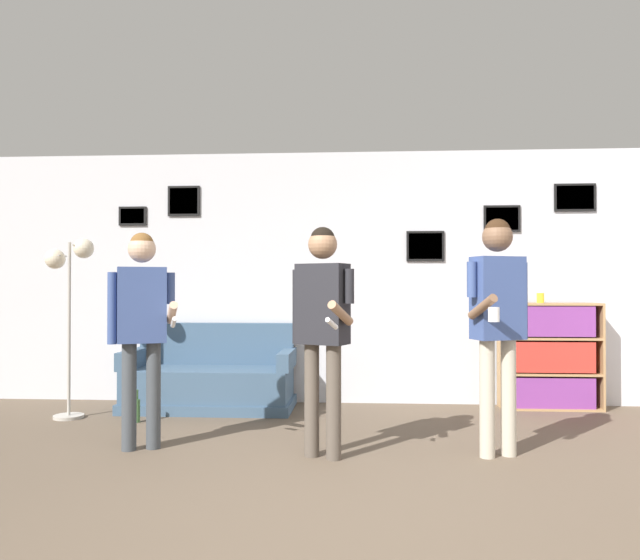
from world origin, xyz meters
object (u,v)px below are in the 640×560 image
(person_player_foreground_center, at_px, (322,316))
(drinking_cup, at_px, (540,298))
(bookshelf, at_px, (550,356))
(bottle_on_floor, at_px, (137,410))
(person_player_foreground_left, at_px, (142,316))
(person_watcher_holding_cup, at_px, (498,309))
(floor_lamp, at_px, (69,282))
(couch, at_px, (211,380))

(person_player_foreground_center, height_order, drinking_cup, person_player_foreground_center)
(bookshelf, xyz_separation_m, bottle_on_floor, (-3.98, -0.90, -0.42))
(person_player_foreground_left, bearing_deg, person_player_foreground_center, -5.92)
(bookshelf, height_order, person_watcher_holding_cup, person_watcher_holding_cup)
(floor_lamp, xyz_separation_m, person_player_foreground_center, (2.49, -1.22, -0.26))
(couch, distance_m, bottle_on_floor, 0.89)
(bookshelf, bearing_deg, person_player_foreground_left, -153.05)
(bookshelf, xyz_separation_m, person_player_foreground_left, (-3.61, -1.83, 0.48))
(person_player_foreground_center, bearing_deg, floor_lamp, 153.90)
(bookshelf, bearing_deg, person_player_foreground_center, -138.13)
(floor_lamp, relative_size, person_player_foreground_center, 1.01)
(bookshelf, bearing_deg, person_watcher_holding_cup, -116.37)
(floor_lamp, bearing_deg, person_watcher_holding_cup, -16.31)
(person_watcher_holding_cup, bearing_deg, couch, 146.75)
(bookshelf, xyz_separation_m, person_watcher_holding_cup, (-0.92, -1.86, 0.54))
(bookshelf, distance_m, drinking_cup, 0.60)
(person_player_foreground_center, height_order, person_watcher_holding_cup, person_watcher_holding_cup)
(floor_lamp, distance_m, person_watcher_holding_cup, 3.93)
(person_player_foreground_center, bearing_deg, couch, 125.21)
(bookshelf, xyz_separation_m, drinking_cup, (-0.09, 0.00, 0.59))
(couch, height_order, person_player_foreground_left, person_player_foreground_left)
(bookshelf, relative_size, bottle_on_floor, 3.61)
(drinking_cup, bearing_deg, person_player_foreground_center, -136.93)
(bookshelf, xyz_separation_m, person_player_foreground_center, (-2.21, -1.98, 0.50))
(person_player_foreground_center, distance_m, drinking_cup, 2.90)
(couch, xyz_separation_m, drinking_cup, (3.37, 0.20, 0.85))
(floor_lamp, bearing_deg, drinking_cup, 9.40)
(couch, xyz_separation_m, floor_lamp, (-1.23, -0.56, 1.00))
(person_watcher_holding_cup, xyz_separation_m, bottle_on_floor, (-3.06, 0.97, -0.96))
(floor_lamp, height_order, bottle_on_floor, floor_lamp)
(couch, distance_m, person_watcher_holding_cup, 3.14)
(person_player_foreground_left, xyz_separation_m, person_player_foreground_center, (1.40, -0.15, 0.02))
(bottle_on_floor, bearing_deg, person_player_foreground_center, -31.31)
(bookshelf, distance_m, person_player_foreground_center, 3.01)
(couch, relative_size, person_watcher_holding_cup, 0.97)
(bottle_on_floor, bearing_deg, person_player_foreground_left, -68.03)
(floor_lamp, bearing_deg, couch, 24.57)
(floor_lamp, xyz_separation_m, drinking_cup, (4.60, 0.76, -0.16))
(couch, distance_m, drinking_cup, 3.48)
(person_watcher_holding_cup, bearing_deg, bottle_on_floor, 162.49)
(person_player_foreground_left, relative_size, person_player_foreground_center, 0.99)
(couch, height_order, bottle_on_floor, couch)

